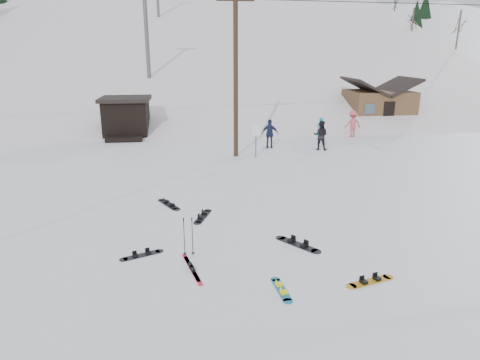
{
  "coord_description": "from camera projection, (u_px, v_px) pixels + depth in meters",
  "views": [
    {
      "loc": [
        -0.7,
        -9.97,
        5.88
      ],
      "look_at": [
        1.09,
        4.64,
        1.4
      ],
      "focal_mm": 32.0,
      "sensor_mm": 36.0,
      "label": 1
    }
  ],
  "objects": [
    {
      "name": "board_scatter_b",
      "position": [
        169.0,
        204.0,
        16.95
      ],
      "size": [
        0.93,
        1.45,
        0.11
      ],
      "rotation": [
        0.0,
        0.0,
        2.07
      ],
      "color": "black",
      "rests_on": "ground"
    },
    {
      "name": "trail_sign",
      "position": [
        256.0,
        135.0,
        24.14
      ],
      "size": [
        0.5,
        0.09,
        1.85
      ],
      "color": "#595B60",
      "rests_on": "ground"
    },
    {
      "name": "lift_hut",
      "position": [
        126.0,
        117.0,
        30.17
      ],
      "size": [
        3.4,
        4.1,
        2.75
      ],
      "color": "black",
      "rests_on": "ground"
    },
    {
      "name": "skier_teal",
      "position": [
        320.0,
        129.0,
        28.87
      ],
      "size": [
        0.65,
        0.53,
        1.55
      ],
      "primitive_type": "imported",
      "rotation": [
        0.0,
        0.0,
        3.46
      ],
      "color": "#0D7A86",
      "rests_on": "ground"
    },
    {
      "name": "skier_navy",
      "position": [
        270.0,
        134.0,
        26.58
      ],
      "size": [
        1.13,
        0.68,
        1.8
      ],
      "primitive_type": "imported",
      "rotation": [
        0.0,
        0.0,
        2.89
      ],
      "color": "#1B2243",
      "rests_on": "ground"
    },
    {
      "name": "board_scatter_e",
      "position": [
        370.0,
        281.0,
        11.3
      ],
      "size": [
        1.44,
        0.62,
        0.1
      ],
      "rotation": [
        0.0,
        0.0,
        0.28
      ],
      "color": "orange",
      "rests_on": "ground"
    },
    {
      "name": "skier_dark",
      "position": [
        321.0,
        135.0,
        26.12
      ],
      "size": [
        1.07,
        0.98,
        1.79
      ],
      "primitive_type": "imported",
      "rotation": [
        0.0,
        0.0,
        2.71
      ],
      "color": "black",
      "rests_on": "ground"
    },
    {
      "name": "ridge_right",
      "position": [
        440.0,
        164.0,
        66.36
      ],
      "size": [
        45.66,
        93.98,
        54.59
      ],
      "primitive_type": "cube",
      "rotation": [
        0.21,
        -0.05,
        -0.12
      ],
      "color": "white",
      "rests_on": "ground"
    },
    {
      "name": "cabin",
      "position": [
        378.0,
        106.0,
        35.36
      ],
      "size": [
        5.39,
        4.4,
        3.77
      ],
      "color": "brown",
      "rests_on": "ground"
    },
    {
      "name": "board_scatter_f",
      "position": [
        203.0,
        216.0,
        15.72
      ],
      "size": [
        0.71,
        1.46,
        0.11
      ],
      "rotation": [
        0.0,
        0.0,
        1.22
      ],
      "color": "black",
      "rests_on": "ground"
    },
    {
      "name": "treeline_crest",
      "position": [
        190.0,
        78.0,
        92.93
      ],
      "size": [
        50.0,
        6.0,
        10.0
      ],
      "primitive_type": null,
      "color": "black",
      "rests_on": "ski_slope"
    },
    {
      "name": "lift_tower_near",
      "position": [
        146.0,
        26.0,
        37.0
      ],
      "size": [
        2.2,
        0.36,
        8.0
      ],
      "color": "#595B60",
      "rests_on": "ski_slope"
    },
    {
      "name": "hero_snowboard",
      "position": [
        281.0,
        289.0,
        10.92
      ],
      "size": [
        0.34,
        1.29,
        0.09
      ],
      "rotation": [
        0.0,
        0.0,
        1.66
      ],
      "color": "#1A71A9",
      "rests_on": "ground"
    },
    {
      "name": "board_scatter_a",
      "position": [
        142.0,
        255.0,
        12.76
      ],
      "size": [
        1.26,
        0.68,
        0.09
      ],
      "rotation": [
        0.0,
        0.0,
        0.4
      ],
      "color": "black",
      "rests_on": "ground"
    },
    {
      "name": "hero_skis",
      "position": [
        192.0,
        268.0,
        11.96
      ],
      "size": [
        0.56,
        1.87,
        0.1
      ],
      "rotation": [
        0.0,
        0.0,
        0.24
      ],
      "color": "red",
      "rests_on": "ground"
    },
    {
      "name": "ski_slope",
      "position": [
        194.0,
        169.0,
        66.98
      ],
      "size": [
        60.0,
        85.24,
        65.97
      ],
      "primitive_type": "cube",
      "rotation": [
        0.31,
        0.0,
        0.0
      ],
      "color": "white",
      "rests_on": "ground"
    },
    {
      "name": "treeline_right",
      "position": [
        472.0,
        98.0,
        55.33
      ],
      "size": [
        20.0,
        60.0,
        10.0
      ],
      "primitive_type": null,
      "color": "black",
      "rests_on": "ground"
    },
    {
      "name": "ski_poles",
      "position": [
        188.0,
        236.0,
        12.63
      ],
      "size": [
        0.33,
        0.09,
        1.19
      ],
      "color": "black",
      "rests_on": "ground"
    },
    {
      "name": "utility_pole",
      "position": [
        236.0,
        73.0,
        23.43
      ],
      "size": [
        2.0,
        0.26,
        9.0
      ],
      "color": "#3A2819",
      "rests_on": "ground"
    },
    {
      "name": "ground",
      "position": [
        220.0,
        283.0,
        11.26
      ],
      "size": [
        200.0,
        200.0,
        0.0
      ],
      "primitive_type": "plane",
      "color": "white",
      "rests_on": "ground"
    },
    {
      "name": "skier_pink",
      "position": [
        353.0,
        124.0,
        30.0
      ],
      "size": [
        1.21,
        0.73,
        1.84
      ],
      "primitive_type": "imported",
      "rotation": [
        0.0,
        0.0,
        3.18
      ],
      "color": "#D04954",
      "rests_on": "ground"
    },
    {
      "name": "board_scatter_d",
      "position": [
        298.0,
        244.0,
        13.46
      ],
      "size": [
        1.18,
        1.41,
        0.12
      ],
      "rotation": [
        0.0,
        0.0,
        -0.9
      ],
      "color": "black",
      "rests_on": "ground"
    }
  ]
}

